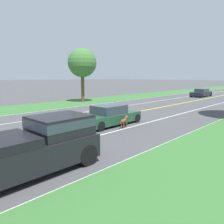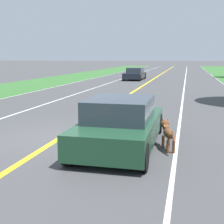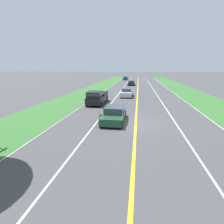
{
  "view_description": "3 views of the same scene",
  "coord_description": "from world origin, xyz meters",
  "px_view_note": "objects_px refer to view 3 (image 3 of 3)",
  "views": [
    {
      "loc": [
        12.22,
        -11.08,
        3.28
      ],
      "look_at": [
        2.27,
        -0.58,
        0.92
      ],
      "focal_mm": 35.0,
      "sensor_mm": 36.0,
      "label": 1
    },
    {
      "loc": [
        3.71,
        -8.62,
        2.44
      ],
      "look_at": [
        1.91,
        -1.13,
        1.08
      ],
      "focal_mm": 50.0,
      "sensor_mm": 36.0,
      "label": 2
    },
    {
      "loc": [
        -0.1,
        14.78,
        4.78
      ],
      "look_at": [
        2.08,
        0.26,
        1.04
      ],
      "focal_mm": 28.0,
      "sensor_mm": 36.0,
      "label": 3
    }
  ],
  "objects_px": {
    "pickup_truck": "(97,97)",
    "car_trailing_near": "(127,93)",
    "dog": "(100,116)",
    "car_trailing_mid": "(131,83)",
    "ego_car": "(114,114)",
    "car_trailing_far": "(125,78)"
  },
  "relations": [
    {
      "from": "car_trailing_far",
      "to": "car_trailing_near",
      "type": "bearing_deg",
      "value": 94.54
    },
    {
      "from": "ego_car",
      "to": "pickup_truck",
      "type": "xyz_separation_m",
      "value": [
        3.35,
        -7.51,
        0.31
      ]
    },
    {
      "from": "ego_car",
      "to": "dog",
      "type": "xyz_separation_m",
      "value": [
        1.26,
        0.03,
        -0.16
      ]
    },
    {
      "from": "dog",
      "to": "car_trailing_near",
      "type": "distance_m",
      "value": 14.49
    },
    {
      "from": "pickup_truck",
      "to": "car_trailing_far",
      "type": "xyz_separation_m",
      "value": [
        -0.22,
        -48.69,
        -0.33
      ]
    },
    {
      "from": "ego_car",
      "to": "pickup_truck",
      "type": "relative_size",
      "value": 0.82
    },
    {
      "from": "ego_car",
      "to": "car_trailing_mid",
      "type": "xyz_separation_m",
      "value": [
        -0.15,
        -34.27,
        -0.02
      ]
    },
    {
      "from": "pickup_truck",
      "to": "car_trailing_mid",
      "type": "height_order",
      "value": "pickup_truck"
    },
    {
      "from": "ego_car",
      "to": "dog",
      "type": "bearing_deg",
      "value": 1.46
    },
    {
      "from": "pickup_truck",
      "to": "car_trailing_near",
      "type": "distance_m",
      "value": 7.74
    },
    {
      "from": "car_trailing_mid",
      "to": "car_trailing_far",
      "type": "distance_m",
      "value": 22.17
    },
    {
      "from": "pickup_truck",
      "to": "dog",
      "type": "bearing_deg",
      "value": 105.46
    },
    {
      "from": "car_trailing_mid",
      "to": "ego_car",
      "type": "bearing_deg",
      "value": 89.76
    },
    {
      "from": "ego_car",
      "to": "car_trailing_mid",
      "type": "relative_size",
      "value": 0.96
    },
    {
      "from": "dog",
      "to": "car_trailing_far",
      "type": "xyz_separation_m",
      "value": [
        1.86,
        -56.23,
        0.15
      ]
    },
    {
      "from": "dog",
      "to": "pickup_truck",
      "type": "distance_m",
      "value": 7.84
    },
    {
      "from": "pickup_truck",
      "to": "car_trailing_mid",
      "type": "bearing_deg",
      "value": -97.43
    },
    {
      "from": "dog",
      "to": "car_trailing_mid",
      "type": "distance_m",
      "value": 34.33
    },
    {
      "from": "car_trailing_far",
      "to": "pickup_truck",
      "type": "bearing_deg",
      "value": 89.74
    },
    {
      "from": "ego_car",
      "to": "car_trailing_far",
      "type": "distance_m",
      "value": 56.28
    },
    {
      "from": "car_trailing_near",
      "to": "ego_car",
      "type": "bearing_deg",
      "value": 89.22
    },
    {
      "from": "ego_car",
      "to": "car_trailing_mid",
      "type": "distance_m",
      "value": 34.27
    }
  ]
}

